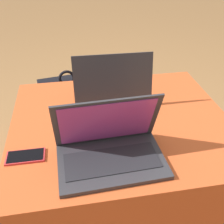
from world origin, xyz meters
name	(u,v)px	position (x,y,z in m)	size (l,w,h in m)	color
ground_plane	(119,189)	(0.00, 0.00, 0.00)	(14.00, 14.00, 0.00)	#9E7042
ottoman	(120,158)	(0.00, 0.00, 0.23)	(0.95, 0.80, 0.46)	maroon
laptop_near	(110,147)	(-0.09, -0.22, 0.51)	(0.38, 0.25, 0.24)	#333338
laptop_far	(111,90)	(-0.01, 0.18, 0.52)	(0.36, 0.25, 0.25)	#333338
cell_phone	(26,156)	(-0.39, -0.17, 0.47)	(0.14, 0.07, 0.01)	red
backpack	(70,109)	(-0.23, 0.54, 0.19)	(0.36, 0.27, 0.47)	black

